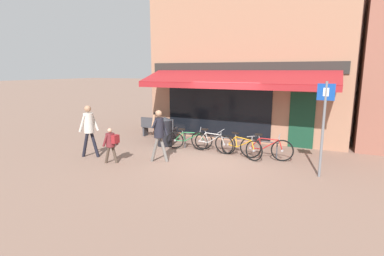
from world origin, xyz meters
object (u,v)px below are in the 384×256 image
at_px(bicycle_green, 189,140).
at_px(bicycle_orange, 241,147).
at_px(pedestrian_child, 111,142).
at_px(parking_sign, 324,120).
at_px(litter_bin, 165,131).
at_px(bicycle_red, 266,148).
at_px(pedestrian_second_adult, 89,125).
at_px(park_bench, 159,127).
at_px(bicycle_silver, 211,142).
at_px(pedestrian_adult, 159,130).

relative_size(bicycle_green, bicycle_orange, 0.99).
bearing_deg(pedestrian_child, parking_sign, -164.90).
xyz_separation_m(litter_bin, parking_sign, (5.62, -1.19, 1.02)).
xyz_separation_m(bicycle_red, pedestrian_second_adult, (-5.45, -2.20, 0.70)).
height_order(pedestrian_child, pedestrian_second_adult, pedestrian_second_adult).
bearing_deg(litter_bin, park_bench, 130.77).
distance_m(bicycle_red, pedestrian_second_adult, 5.92).
height_order(bicycle_green, litter_bin, litter_bin).
bearing_deg(bicycle_silver, bicycle_orange, -0.81).
bearing_deg(bicycle_orange, bicycle_red, 27.40).
height_order(pedestrian_second_adult, park_bench, pedestrian_second_adult).
relative_size(bicycle_green, pedestrian_child, 1.47).
distance_m(bicycle_silver, pedestrian_adult, 2.17).
relative_size(bicycle_silver, parking_sign, 0.65).
height_order(pedestrian_child, parking_sign, parking_sign).
relative_size(bicycle_green, parking_sign, 0.64).
distance_m(pedestrian_child, pedestrian_second_adult, 1.21).
bearing_deg(pedestrian_adult, litter_bin, -64.07).
relative_size(bicycle_orange, pedestrian_adult, 1.00).
relative_size(pedestrian_adult, park_bench, 1.05).
relative_size(bicycle_green, pedestrian_adult, 0.99).
bearing_deg(park_bench, bicycle_orange, -20.27).
bearing_deg(pedestrian_adult, park_bench, -57.62).
height_order(bicycle_green, park_bench, park_bench).
distance_m(bicycle_orange, litter_bin, 3.13).
bearing_deg(bicycle_green, bicycle_red, -22.37).
bearing_deg(bicycle_green, litter_bin, 155.18).
distance_m(bicycle_green, parking_sign, 4.82).
xyz_separation_m(bicycle_orange, litter_bin, (-3.11, 0.28, 0.20)).
distance_m(pedestrian_second_adult, litter_bin, 2.89).
bearing_deg(parking_sign, pedestrian_child, -166.21).
relative_size(pedestrian_adult, litter_bin, 1.49).
xyz_separation_m(bicycle_red, pedestrian_child, (-4.33, -2.44, 0.31)).
bearing_deg(bicycle_orange, parking_sign, 3.45).
distance_m(bicycle_green, bicycle_red, 2.86).
height_order(bicycle_orange, parking_sign, parking_sign).
height_order(bicycle_green, bicycle_silver, bicycle_silver).
distance_m(bicycle_green, bicycle_silver, 0.91).
bearing_deg(bicycle_silver, bicycle_red, 3.97).
relative_size(bicycle_orange, pedestrian_child, 1.48).
distance_m(bicycle_red, litter_bin, 3.96).
relative_size(bicycle_silver, litter_bin, 1.51).
relative_size(bicycle_green, bicycle_silver, 0.98).
distance_m(pedestrian_adult, pedestrian_child, 1.53).
xyz_separation_m(litter_bin, park_bench, (-0.99, 1.14, -0.10)).
bearing_deg(bicycle_silver, parking_sign, -9.85).
bearing_deg(litter_bin, parking_sign, -11.92).
relative_size(bicycle_green, pedestrian_second_adult, 0.94).
distance_m(pedestrian_second_adult, parking_sign, 7.25).
height_order(pedestrian_adult, pedestrian_second_adult, pedestrian_second_adult).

